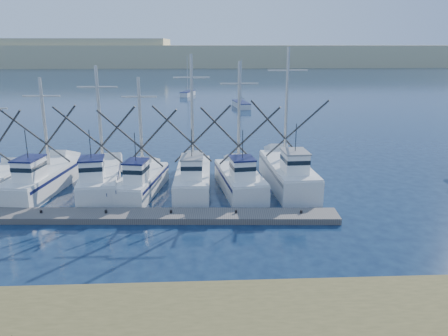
{
  "coord_description": "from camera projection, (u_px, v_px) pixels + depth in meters",
  "views": [
    {
      "loc": [
        -3.18,
        -19.79,
        10.36
      ],
      "look_at": [
        -1.78,
        8.0,
        2.47
      ],
      "focal_mm": 35.0,
      "sensor_mm": 36.0,
      "label": 1
    }
  ],
  "objects": [
    {
      "name": "sailboat_near",
      "position": [
        241.0,
        105.0,
        74.3
      ],
      "size": [
        2.74,
        6.65,
        8.1
      ],
      "rotation": [
        0.0,
        0.0,
        0.15
      ],
      "color": "silver",
      "rests_on": "ground"
    },
    {
      "name": "ground",
      "position": [
        267.0,
        258.0,
        22.0
      ],
      "size": [
        500.0,
        500.0,
        0.0
      ],
      "primitive_type": "plane",
      "color": "#0B1932",
      "rests_on": "ground"
    },
    {
      "name": "dune_ridge",
      "position": [
        208.0,
        55.0,
        222.42
      ],
      "size": [
        360.0,
        60.0,
        10.0
      ],
      "primitive_type": "cube",
      "color": "tan",
      "rests_on": "ground"
    },
    {
      "name": "floating_dock",
      "position": [
        106.0,
        216.0,
        26.87
      ],
      "size": [
        28.6,
        3.41,
        0.38
      ],
      "primitive_type": "cube",
      "rotation": [
        0.0,
        0.0,
        -0.05
      ],
      "color": "#645E59",
      "rests_on": "ground"
    },
    {
      "name": "sailboat_far",
      "position": [
        188.0,
        94.0,
        90.99
      ],
      "size": [
        3.14,
        5.82,
        8.1
      ],
      "rotation": [
        0.0,
        0.0,
        -0.29
      ],
      "color": "silver",
      "rests_on": "ground"
    },
    {
      "name": "trawler_fleet",
      "position": [
        132.0,
        180.0,
        31.47
      ],
      "size": [
        28.27,
        9.03,
        10.22
      ],
      "color": "silver",
      "rests_on": "ground"
    }
  ]
}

